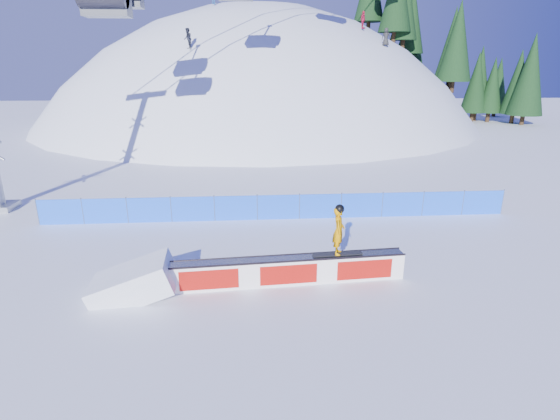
{
  "coord_description": "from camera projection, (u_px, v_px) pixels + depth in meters",
  "views": [
    {
      "loc": [
        -1.33,
        -15.03,
        6.99
      ],
      "look_at": [
        -0.21,
        0.51,
        1.8
      ],
      "focal_mm": 28.0,
      "sensor_mm": 36.0,
      "label": 1
    }
  ],
  "objects": [
    {
      "name": "rail_box",
      "position": [
        287.0,
        271.0,
        14.55
      ],
      "size": [
        7.98,
        1.12,
        0.96
      ],
      "rotation": [
        0.0,
        0.0,
        0.07
      ],
      "color": "white",
      "rests_on": "ground"
    },
    {
      "name": "snow_hill",
      "position": [
        261.0,
        250.0,
        61.96
      ],
      "size": [
        64.0,
        64.0,
        64.0
      ],
      "color": "white",
      "rests_on": "ground"
    },
    {
      "name": "treeline",
      "position": [
        453.0,
        41.0,
        53.36
      ],
      "size": [
        24.38,
        12.9,
        21.5
      ],
      "color": "black",
      "rests_on": "ground"
    },
    {
      "name": "snow_ramp",
      "position": [
        135.0,
        294.0,
        14.03
      ],
      "size": [
        2.82,
        1.88,
        1.69
      ],
      "primitive_type": null,
      "rotation": [
        0.0,
        -0.31,
        0.07
      ],
      "color": "white",
      "rests_on": "ground"
    },
    {
      "name": "snowboarder",
      "position": [
        339.0,
        230.0,
        14.35
      ],
      "size": [
        1.7,
        0.66,
        1.76
      ],
      "rotation": [
        0.0,
        0.0,
        1.35
      ],
      "color": "black",
      "rests_on": "rail_box"
    },
    {
      "name": "safety_fence",
      "position": [
        278.0,
        207.0,
        20.59
      ],
      "size": [
        22.05,
        0.05,
        1.3
      ],
      "color": "blue",
      "rests_on": "ground"
    },
    {
      "name": "ground",
      "position": [
        287.0,
        259.0,
        16.53
      ],
      "size": [
        160.0,
        160.0,
        0.0
      ],
      "primitive_type": "plane",
      "color": "white",
      "rests_on": "ground"
    },
    {
      "name": "distant_skiers",
      "position": [
        275.0,
        19.0,
        42.2
      ],
      "size": [
        19.2,
        12.02,
        6.43
      ],
      "color": "black",
      "rests_on": "ground"
    }
  ]
}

